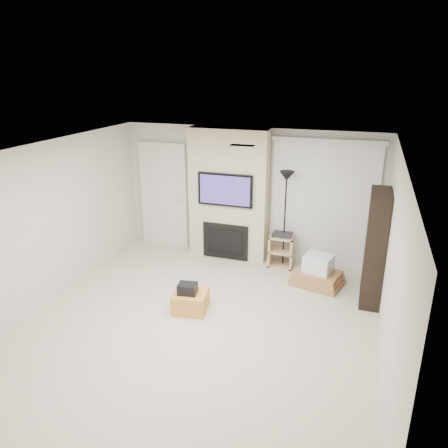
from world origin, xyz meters
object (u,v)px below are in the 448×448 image
(ottoman, at_px, (191,301))
(floor_lamp, at_px, (286,192))
(av_stand, at_px, (282,249))
(bookshelf, at_px, (375,248))
(box_stack, at_px, (318,274))

(ottoman, xyz_separation_m, floor_lamp, (1.02, 2.06, 1.27))
(av_stand, distance_m, bookshelf, 1.88)
(box_stack, distance_m, bookshelf, 1.13)
(av_stand, bearing_deg, box_stack, -37.05)
(ottoman, xyz_separation_m, box_stack, (1.74, 1.46, 0.06))
(box_stack, relative_size, bookshelf, 0.52)
(ottoman, distance_m, floor_lamp, 2.63)
(ottoman, height_order, bookshelf, bookshelf)
(ottoman, bearing_deg, box_stack, 39.87)
(ottoman, height_order, box_stack, box_stack)
(box_stack, bearing_deg, av_stand, 142.95)
(bookshelf, bearing_deg, box_stack, 163.46)
(box_stack, xyz_separation_m, bookshelf, (0.86, -0.25, 0.69))
(av_stand, xyz_separation_m, box_stack, (0.74, -0.56, -0.14))
(av_stand, xyz_separation_m, bookshelf, (1.60, -0.81, 0.55))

